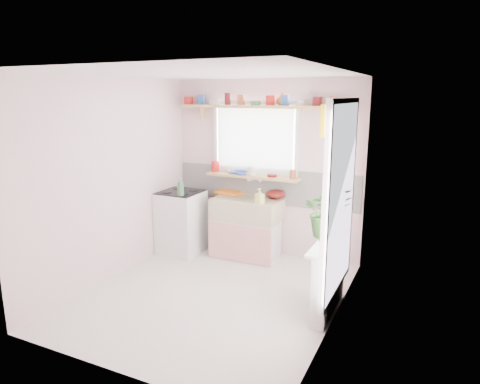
% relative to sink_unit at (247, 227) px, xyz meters
% --- Properties ---
extents(room, '(3.20, 3.20, 3.20)m').
position_rel_sink_unit_xyz_m(room, '(0.81, -0.43, 0.94)').
color(room, silver).
rests_on(room, ground).
extents(sink_unit, '(0.95, 0.65, 1.11)m').
position_rel_sink_unit_xyz_m(sink_unit, '(0.00, 0.00, 0.00)').
color(sink_unit, white).
rests_on(sink_unit, ground).
extents(cooker, '(0.58, 0.58, 0.93)m').
position_rel_sink_unit_xyz_m(cooker, '(-0.95, -0.24, 0.03)').
color(cooker, white).
rests_on(cooker, ground).
extents(radiator_ledge, '(0.22, 0.95, 0.78)m').
position_rel_sink_unit_xyz_m(radiator_ledge, '(1.45, -1.09, -0.03)').
color(radiator_ledge, white).
rests_on(radiator_ledge, ground).
extents(windowsill, '(1.40, 0.22, 0.04)m').
position_rel_sink_unit_xyz_m(windowsill, '(-0.00, 0.19, 0.71)').
color(windowsill, '#D9B16F').
rests_on(windowsill, room).
extents(pine_shelf, '(2.52, 0.24, 0.04)m').
position_rel_sink_unit_xyz_m(pine_shelf, '(0.15, 0.18, 1.69)').
color(pine_shelf, '#D9B16F').
rests_on(pine_shelf, room).
extents(shelf_crockery, '(2.47, 0.11, 0.12)m').
position_rel_sink_unit_xyz_m(shelf_crockery, '(0.11, 0.18, 1.76)').
color(shelf_crockery, red).
rests_on(shelf_crockery, pine_shelf).
extents(sill_crockery, '(1.35, 0.11, 0.12)m').
position_rel_sink_unit_xyz_m(sill_crockery, '(-0.00, 0.19, 0.78)').
color(sill_crockery, red).
rests_on(sill_crockery, windowsill).
extents(dish_tray, '(0.40, 0.32, 0.04)m').
position_rel_sink_unit_xyz_m(dish_tray, '(-0.38, 0.21, 0.44)').
color(dish_tray, orange).
rests_on(dish_tray, sink_unit).
extents(colander, '(0.27, 0.27, 0.12)m').
position_rel_sink_unit_xyz_m(colander, '(0.35, 0.21, 0.48)').
color(colander, '#5C120F').
rests_on(colander, sink_unit).
extents(jade_plant, '(0.65, 0.61, 0.57)m').
position_rel_sink_unit_xyz_m(jade_plant, '(1.36, -0.92, 0.63)').
color(jade_plant, '#336629').
rests_on(jade_plant, radiator_ledge).
extents(fruit_bowl, '(0.36, 0.36, 0.07)m').
position_rel_sink_unit_xyz_m(fruit_bowl, '(1.36, -0.69, 0.38)').
color(fruit_bowl, silver).
rests_on(fruit_bowl, radiator_ledge).
extents(herb_pot, '(0.13, 0.09, 0.23)m').
position_rel_sink_unit_xyz_m(herb_pot, '(1.48, -1.49, 0.46)').
color(herb_pot, '#335D25').
rests_on(herb_pot, radiator_ledge).
extents(soap_bottle_sink, '(0.12, 0.13, 0.21)m').
position_rel_sink_unit_xyz_m(soap_bottle_sink, '(0.27, -0.19, 0.52)').
color(soap_bottle_sink, '#D4E465').
rests_on(soap_bottle_sink, sink_unit).
extents(sill_cup, '(0.14, 0.14, 0.09)m').
position_rel_sink_unit_xyz_m(sill_cup, '(-0.42, 0.25, 0.77)').
color(sill_cup, white).
rests_on(sill_cup, windowsill).
extents(sill_bowl, '(0.20, 0.20, 0.06)m').
position_rel_sink_unit_xyz_m(sill_bowl, '(-0.16, 0.13, 0.76)').
color(sill_bowl, '#3454A9').
rests_on(sill_bowl, windowsill).
extents(shelf_vase, '(0.18, 0.18, 0.17)m').
position_rel_sink_unit_xyz_m(shelf_vase, '(0.40, 0.24, 1.79)').
color(shelf_vase, '#AA6834').
rests_on(shelf_vase, pine_shelf).
extents(cooker_bottle, '(0.12, 0.12, 0.26)m').
position_rel_sink_unit_xyz_m(cooker_bottle, '(-0.80, -0.46, 0.61)').
color(cooker_bottle, '#397243').
rests_on(cooker_bottle, cooker).
extents(fruit, '(0.20, 0.14, 0.10)m').
position_rel_sink_unit_xyz_m(fruit, '(1.37, -0.69, 0.44)').
color(fruit, orange).
rests_on(fruit, fruit_bowl).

